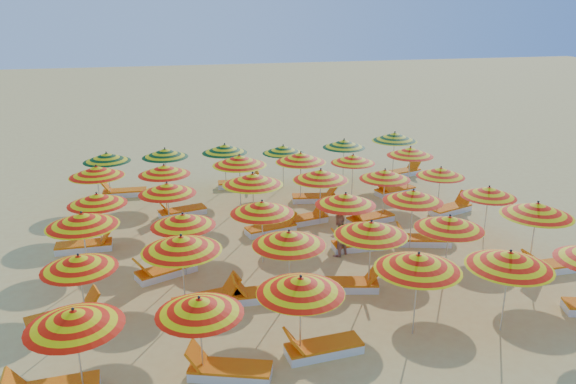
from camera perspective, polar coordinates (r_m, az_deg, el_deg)
The scene contains 58 objects.
ground at distance 18.29m, azimuth 0.39°, elevation -5.24°, with size 120.00×120.00×0.00m, color #DDBE62.
umbrella_0 at distance 11.54m, azimuth -20.92°, elevation -11.92°, with size 2.39×2.39×1.97m.
umbrella_1 at distance 11.49m, azimuth -8.99°, elevation -11.37°, with size 2.18×2.18×1.89m.
umbrella_2 at distance 11.90m, azimuth 1.29°, elevation -9.45°, with size 2.32×2.32×2.01m.
umbrella_3 at distance 13.04m, azimuth 13.09°, elevation -6.94°, with size 2.60×2.60×2.10m.
umbrella_4 at distance 13.79m, azimuth 21.60°, elevation -6.39°, with size 2.62×2.62×2.10m.
umbrella_6 at distance 14.03m, azimuth -20.48°, elevation -6.71°, with size 2.29×2.29×1.88m.
umbrella_7 at distance 13.91m, azimuth -10.78°, elevation -5.16°, with size 2.51×2.51×2.10m.
umbrella_8 at distance 14.16m, azimuth 0.10°, elevation -4.72°, with size 2.17×2.17×2.01m.
umbrella_9 at distance 14.79m, azimuth 8.45°, elevation -3.69°, with size 2.43×2.43×2.07m.
umbrella_10 at distance 15.79m, azimuth 16.09°, elevation -3.01°, with size 2.38×2.38×2.00m.
umbrella_11 at distance 17.31m, azimuth 23.99°, elevation -1.61°, with size 2.66×2.66×2.14m.
umbrella_12 at distance 16.17m, azimuth -20.20°, elevation -2.66°, with size 2.49×2.49×2.08m.
umbrella_13 at distance 15.83m, azimuth -10.62°, elevation -2.80°, with size 2.09×2.09×1.92m.
umbrella_14 at distance 16.33m, azimuth -2.65°, elevation -1.56°, with size 2.10×2.10×2.00m.
umbrella_15 at distance 17.13m, azimuth 5.87°, elevation -0.74°, with size 2.47×2.47×1.98m.
umbrella_16 at distance 17.78m, azimuth 12.60°, elevation -0.38°, with size 2.29×2.29×1.98m.
umbrella_17 at distance 19.16m, azimuth 19.73°, elevation 0.01°, with size 1.93×1.93×1.87m.
umbrella_18 at distance 18.22m, azimuth -18.84°, elevation -0.68°, with size 2.36×2.36×1.92m.
umbrella_19 at distance 18.48m, azimuth -12.18°, elevation 0.35°, with size 2.12×2.12×1.98m.
umbrella_20 at distance 18.58m, azimuth -3.60°, elevation 1.31°, with size 2.49×2.49×2.15m.
umbrella_21 at distance 19.33m, azimuth 3.34°, elevation 1.75°, with size 2.32×2.32×2.06m.
umbrella_22 at distance 20.07m, azimuth 9.82°, elevation 1.77°, with size 2.25×2.25×1.92m.
umbrella_23 at distance 21.01m, azimuth 15.25°, elevation 1.97°, with size 1.88×1.88×1.85m.
umbrella_24 at distance 20.86m, azimuth -18.88°, elevation 2.01°, with size 2.49×2.49×2.05m.
umbrella_25 at distance 20.62m, azimuth -12.47°, elevation 2.21°, with size 1.89×1.89×1.98m.
umbrella_26 at distance 20.91m, azimuth -4.96°, elevation 3.22°, with size 2.32×2.32×2.15m.
umbrella_27 at distance 21.51m, azimuth 1.30°, elevation 3.54°, with size 2.40×2.40×2.07m.
umbrella_28 at distance 22.16m, azimuth 6.63°, elevation 3.36°, with size 2.05×2.05×1.86m.
umbrella_29 at distance 23.18m, azimuth 12.32°, elevation 4.03°, with size 2.36×2.36×2.00m.
umbrella_30 at distance 23.10m, azimuth -17.94°, elevation 3.38°, with size 2.04×2.04×1.94m.
umbrella_31 at distance 23.11m, azimuth -12.39°, elevation 3.90°, with size 2.27×2.27×1.96m.
umbrella_32 at distance 23.27m, azimuth -6.45°, elevation 4.40°, with size 2.02×2.02×2.00m.
umbrella_33 at distance 23.53m, azimuth -0.49°, elevation 4.35°, with size 1.83×1.83×1.85m.
umbrella_34 at distance 24.29m, azimuth 5.72°, elevation 4.91°, with size 2.33×2.33×1.95m.
umbrella_35 at distance 25.25m, azimuth 10.79°, elevation 5.54°, with size 2.39×2.39×2.12m.
lounger_1 at distance 12.25m, azimuth -6.11°, elevation -17.56°, with size 1.83×1.14×0.69m.
lounger_2 at distance 12.86m, azimuth 3.47°, elevation -15.54°, with size 1.77×0.70×0.69m.
lounger_4 at distance 14.97m, azimuth -21.70°, elevation -11.68°, with size 1.83×1.07×0.69m.
lounger_5 at distance 14.83m, azimuth -8.09°, elevation -10.74°, with size 1.81×0.88×0.69m.
lounger_6 at distance 14.96m, azimuth -2.39°, elevation -10.29°, with size 1.76×0.65×0.69m.
lounger_7 at distance 15.49m, azimuth 6.12°, elevation -9.32°, with size 1.82×0.99×0.69m.
lounger_8 at distance 18.06m, azimuth 25.03°, elevation -6.88°, with size 1.73×0.58×0.69m.
lounger_9 at distance 16.50m, azimuth -12.41°, elevation -7.86°, with size 1.82×1.19×0.69m.
lounger_10 at distance 17.96m, azimuth 7.11°, elevation -5.32°, with size 1.75×0.63×0.69m.
lounger_11 at distance 18.67m, azimuth 13.46°, elevation -4.76°, with size 1.83×1.05×0.69m.
lounger_12 at distance 18.86m, azimuth -19.87°, elevation -5.15°, with size 1.73×0.58×0.69m.
lounger_13 at distance 19.11m, azimuth -1.64°, elevation -3.69°, with size 1.82×0.94×0.69m.
lounger_14 at distance 19.90m, azimuth 1.71°, elevation -2.78°, with size 1.81×0.90×0.69m.
lounger_15 at distance 20.14m, azimuth 8.27°, elevation -2.70°, with size 1.82×0.95×0.69m.
lounger_16 at distance 21.79m, azimuth 16.24°, elevation -1.63°, with size 1.83×1.07×0.69m.
lounger_17 at distance 21.00m, azimuth -10.79°, elevation -1.96°, with size 1.82×0.97×0.69m.
lounger_18 at distance 22.13m, azimuth 2.78°, elevation -0.58°, with size 1.81×0.89×0.69m.
lounger_19 at distance 23.36m, azimuth 10.74°, elevation 0.14°, with size 1.82×0.98×0.69m.
lounger_20 at distance 23.71m, azimuth -16.35°, elevation -0.02°, with size 1.76×0.66×0.69m.
lounger_21 at distance 23.95m, azimuth -4.95°, elevation 0.86°, with size 1.78×0.74×0.69m.
lounger_22 at distance 26.06m, azimuth 11.62°, elevation 1.99°, with size 1.82×1.03×0.69m.
beachgoer_b at distance 17.26m, azimuth 5.15°, elevation -4.40°, with size 0.65×0.51×1.34m, color tan.
Camera 1 is at (-4.22, -16.23, 7.31)m, focal length 35.00 mm.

